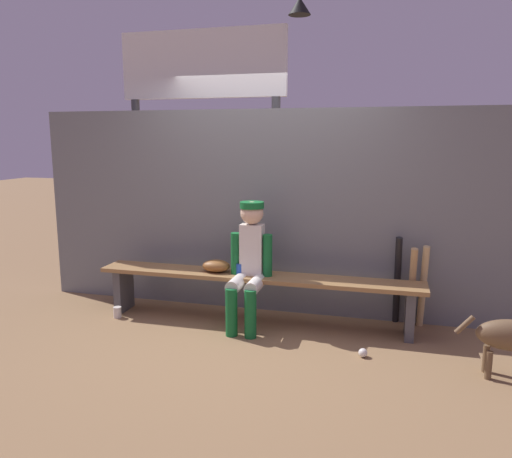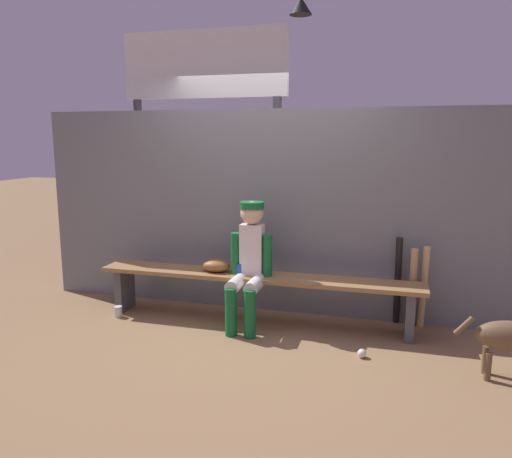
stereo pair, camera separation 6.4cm
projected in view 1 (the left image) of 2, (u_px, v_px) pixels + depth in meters
name	position (u px, v px, depth m)	size (l,w,h in m)	color
ground_plane	(256.00, 322.00, 4.95)	(30.00, 30.00, 0.00)	olive
chainlink_fence	(266.00, 213.00, 5.13)	(4.99, 0.03, 2.08)	slate
dugout_bench	(256.00, 284.00, 4.87)	(3.19, 0.36, 0.49)	olive
player_seated	(249.00, 260.00, 4.73)	(0.41, 0.55, 1.20)	silver
baseball_glove	(216.00, 266.00, 4.95)	(0.28, 0.20, 0.12)	brown
bat_aluminum_black	(397.00, 280.00, 4.83)	(0.06, 0.06, 0.88)	black
bat_wood_tan	(412.00, 288.00, 4.73)	(0.06, 0.06, 0.81)	tan
bat_wood_natural	(423.00, 287.00, 4.75)	(0.06, 0.06, 0.81)	tan
baseball	(363.00, 353.00, 4.16)	(0.07, 0.07, 0.07)	white
cup_on_ground	(117.00, 312.00, 5.07)	(0.08, 0.08, 0.11)	silver
cup_on_bench	(240.00, 269.00, 4.86)	(0.08, 0.08, 0.11)	#1E47AD
scoreboard	(208.00, 95.00, 5.79)	(2.25, 0.27, 3.25)	#3F3F42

